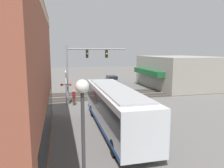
{
  "coord_description": "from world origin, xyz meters",
  "views": [
    {
      "loc": [
        -20.62,
        6.81,
        5.89
      ],
      "look_at": [
        2.55,
        1.13,
        2.27
      ],
      "focal_mm": 35.0,
      "sensor_mm": 36.0,
      "label": 1
    }
  ],
  "objects_px": {
    "crossing_signal": "(66,85)",
    "parked_car_grey": "(112,80)",
    "streetlamp": "(83,141)",
    "parked_car_silver": "(105,86)",
    "pedestrian_at_crossing": "(74,97)",
    "city_bus": "(115,107)"
  },
  "relations": [
    {
      "from": "city_bus",
      "to": "crossing_signal",
      "type": "height_order",
      "value": "crossing_signal"
    },
    {
      "from": "city_bus",
      "to": "parked_car_silver",
      "type": "bearing_deg",
      "value": -9.27
    },
    {
      "from": "parked_car_silver",
      "to": "pedestrian_at_crossing",
      "type": "xyz_separation_m",
      "value": [
        -7.69,
        5.1,
        0.14
      ]
    },
    {
      "from": "streetlamp",
      "to": "parked_car_silver",
      "type": "xyz_separation_m",
      "value": [
        24.53,
        -5.91,
        -2.27
      ]
    },
    {
      "from": "streetlamp",
      "to": "pedestrian_at_crossing",
      "type": "xyz_separation_m",
      "value": [
        16.85,
        -0.8,
        -2.13
      ]
    },
    {
      "from": "pedestrian_at_crossing",
      "to": "parked_car_silver",
      "type": "bearing_deg",
      "value": -33.59
    },
    {
      "from": "parked_car_grey",
      "to": "pedestrian_at_crossing",
      "type": "xyz_separation_m",
      "value": [
        -15.13,
        7.9,
        0.21
      ]
    },
    {
      "from": "streetlamp",
      "to": "parked_car_grey",
      "type": "xyz_separation_m",
      "value": [
        31.97,
        -8.71,
        -2.33
      ]
    },
    {
      "from": "city_bus",
      "to": "streetlamp",
      "type": "bearing_deg",
      "value": 158.98
    },
    {
      "from": "crossing_signal",
      "to": "pedestrian_at_crossing",
      "type": "xyz_separation_m",
      "value": [
        -0.08,
        -0.8,
        -1.43
      ]
    },
    {
      "from": "streetlamp",
      "to": "parked_car_silver",
      "type": "bearing_deg",
      "value": -13.54
    },
    {
      "from": "parked_car_grey",
      "to": "city_bus",
      "type": "bearing_deg",
      "value": 166.99
    },
    {
      "from": "city_bus",
      "to": "parked_car_silver",
      "type": "height_order",
      "value": "city_bus"
    },
    {
      "from": "parked_car_silver",
      "to": "parked_car_grey",
      "type": "xyz_separation_m",
      "value": [
        7.44,
        -2.8,
        -0.06
      ]
    },
    {
      "from": "streetlamp",
      "to": "crossing_signal",
      "type": "bearing_deg",
      "value": -0.02
    },
    {
      "from": "streetlamp",
      "to": "pedestrian_at_crossing",
      "type": "distance_m",
      "value": 17.0
    },
    {
      "from": "crossing_signal",
      "to": "parked_car_grey",
      "type": "distance_m",
      "value": 17.46
    },
    {
      "from": "parked_car_silver",
      "to": "parked_car_grey",
      "type": "bearing_deg",
      "value": -20.62
    },
    {
      "from": "crossing_signal",
      "to": "parked_car_grey",
      "type": "bearing_deg",
      "value": -30.04
    },
    {
      "from": "crossing_signal",
      "to": "pedestrian_at_crossing",
      "type": "distance_m",
      "value": 1.64
    },
    {
      "from": "crossing_signal",
      "to": "pedestrian_at_crossing",
      "type": "relative_size",
      "value": 2.25
    },
    {
      "from": "crossing_signal",
      "to": "streetlamp",
      "type": "xyz_separation_m",
      "value": [
        -16.92,
        0.01,
        0.69
      ]
    }
  ]
}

